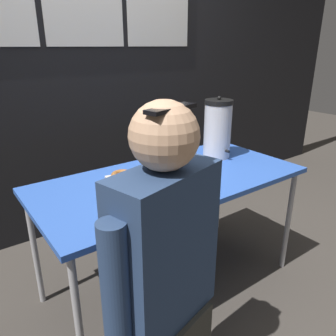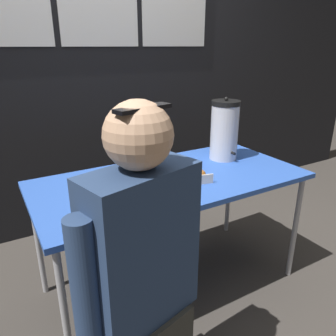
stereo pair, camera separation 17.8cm
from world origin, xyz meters
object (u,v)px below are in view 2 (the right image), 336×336
at_px(donut_box, 156,176).
at_px(cell_phone, 115,209).
at_px(coffee_urn, 224,130).
at_px(person_seated, 143,282).

xyz_separation_m(donut_box, cell_phone, (-0.32, -0.21, -0.02)).
height_order(coffee_urn, cell_phone, coffee_urn).
relative_size(cell_phone, person_seated, 0.13).
relative_size(donut_box, cell_phone, 3.60).
distance_m(donut_box, person_seated, 0.70).
bearing_deg(coffee_urn, cell_phone, -159.64).
relative_size(coffee_urn, cell_phone, 2.47).
distance_m(donut_box, coffee_urn, 0.58).
height_order(cell_phone, person_seated, person_seated).
distance_m(cell_phone, person_seated, 0.39).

